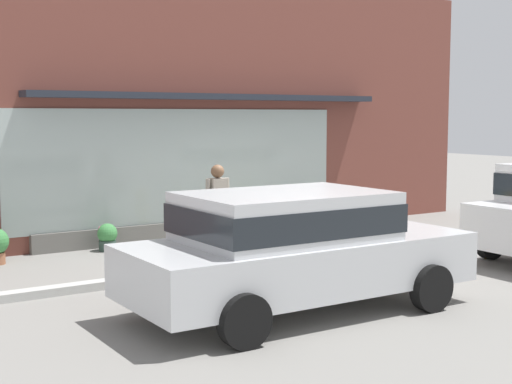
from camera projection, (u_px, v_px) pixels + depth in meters
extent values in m
plane|color=gray|center=(301.00, 259.00, 12.84)|extent=(60.00, 60.00, 0.00)
cube|color=#B2B2AD|center=(308.00, 257.00, 12.67)|extent=(14.00, 0.24, 0.12)
cube|color=brown|center=(209.00, 106.00, 15.22)|extent=(14.00, 0.36, 5.40)
cube|color=#ADBCB7|center=(185.00, 166.00, 14.80)|extent=(7.29, 0.03, 2.29)
cube|color=#232833|center=(217.00, 97.00, 14.91)|extent=(7.89, 0.56, 0.12)
cube|color=#605E59|center=(215.00, 227.00, 15.30)|extent=(7.69, 0.20, 0.36)
cylinder|color=gold|center=(258.00, 255.00, 12.98)|extent=(0.35, 0.35, 0.06)
cylinder|color=gold|center=(258.00, 238.00, 12.95)|extent=(0.23, 0.23, 0.55)
sphere|color=gold|center=(258.00, 219.00, 12.91)|extent=(0.28, 0.28, 0.28)
cylinder|color=gold|center=(251.00, 238.00, 12.86)|extent=(0.10, 0.09, 0.09)
cylinder|color=gold|center=(265.00, 236.00, 13.03)|extent=(0.10, 0.09, 0.09)
cylinder|color=gold|center=(263.00, 238.00, 12.81)|extent=(0.09, 0.10, 0.09)
cylinder|color=#232328|center=(221.00, 239.00, 12.45)|extent=(0.12, 0.12, 0.83)
cylinder|color=#232328|center=(214.00, 239.00, 12.38)|extent=(0.12, 0.12, 0.83)
cube|color=#9E9384|center=(218.00, 197.00, 12.34)|extent=(0.27, 0.20, 0.62)
sphere|color=brown|center=(217.00, 171.00, 12.30)|extent=(0.22, 0.22, 0.22)
cylinder|color=#9E9384|center=(227.00, 195.00, 12.44)|extent=(0.08, 0.08, 0.59)
cylinder|color=#9E9384|center=(208.00, 196.00, 12.24)|extent=(0.08, 0.08, 0.59)
cube|color=#472D1E|center=(232.00, 211.00, 12.50)|extent=(0.24, 0.10, 0.28)
cylinder|color=black|center=(491.00, 242.00, 12.79)|extent=(0.61, 0.20, 0.61)
cube|color=silver|center=(300.00, 263.00, 9.35)|extent=(4.55, 1.89, 0.64)
cube|color=silver|center=(285.00, 217.00, 9.17)|extent=(2.51, 1.71, 0.64)
cube|color=#1E2328|center=(285.00, 217.00, 9.17)|extent=(2.56, 1.73, 0.35)
cylinder|color=black|center=(339.00, 263.00, 10.92)|extent=(0.61, 0.19, 0.61)
cylinder|color=black|center=(432.00, 288.00, 9.35)|extent=(0.61, 0.19, 0.61)
cylinder|color=black|center=(168.00, 287.00, 9.41)|extent=(0.61, 0.19, 0.61)
cylinder|color=black|center=(245.00, 321.00, 7.85)|extent=(0.61, 0.19, 0.61)
cylinder|color=#33473D|center=(108.00, 246.00, 13.58)|extent=(0.32, 0.32, 0.20)
sphere|color=#3D8442|center=(107.00, 233.00, 13.56)|extent=(0.37, 0.37, 0.37)
sphere|color=orange|center=(103.00, 228.00, 13.54)|extent=(0.08, 0.08, 0.08)
sphere|color=#DB4C7A|center=(101.00, 229.00, 13.54)|extent=(0.10, 0.10, 0.10)
cylinder|color=#4C4C51|center=(247.00, 231.00, 15.20)|extent=(0.46, 0.46, 0.24)
sphere|color=olive|center=(247.00, 217.00, 15.17)|extent=(0.47, 0.47, 0.47)
sphere|color=white|center=(243.00, 212.00, 15.09)|extent=(0.14, 0.14, 0.14)
cylinder|color=#B7B2A3|center=(202.00, 235.00, 14.66)|extent=(0.31, 0.31, 0.23)
sphere|color=#23562D|center=(202.00, 224.00, 14.64)|extent=(0.30, 0.30, 0.30)
sphere|color=#E5C64C|center=(199.00, 220.00, 14.69)|extent=(0.08, 0.08, 0.08)
sphere|color=#E5C64C|center=(202.00, 220.00, 14.70)|extent=(0.08, 0.08, 0.08)
sphere|color=#B266B7|center=(202.00, 220.00, 14.56)|extent=(0.07, 0.07, 0.07)
cylinder|color=#4C4C51|center=(350.00, 220.00, 16.60)|extent=(0.25, 0.25, 0.26)
sphere|color=#2D6B33|center=(350.00, 208.00, 16.58)|extent=(0.34, 0.34, 0.34)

